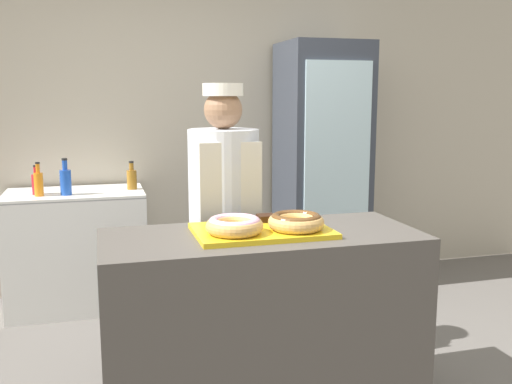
{
  "coord_description": "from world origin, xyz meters",
  "views": [
    {
      "loc": [
        -0.72,
        -2.49,
        1.54
      ],
      "look_at": [
        0.0,
        0.1,
        1.09
      ],
      "focal_mm": 40.0,
      "sensor_mm": 36.0,
      "label": 1
    }
  ],
  "objects_px": {
    "donut_chocolate_glaze": "(296,221)",
    "bottle_orange": "(39,183)",
    "baker_person": "(224,222)",
    "beverage_fridge": "(322,167)",
    "serving_tray": "(262,231)",
    "brownie_back_right": "(266,218)",
    "brownie_back_left": "(241,219)",
    "bottle_amber": "(132,178)",
    "chest_freezer": "(77,249)",
    "donut_light_glaze": "(235,225)",
    "bottle_red": "(36,183)",
    "bottle_blue": "(66,181)"
  },
  "relations": [
    {
      "from": "donut_light_glaze",
      "to": "bottle_blue",
      "type": "xyz_separation_m",
      "value": [
        -0.8,
        1.7,
        -0.01
      ]
    },
    {
      "from": "brownie_back_left",
      "to": "baker_person",
      "type": "xyz_separation_m",
      "value": [
        0.01,
        0.43,
        -0.11
      ]
    },
    {
      "from": "bottle_orange",
      "to": "bottle_blue",
      "type": "bearing_deg",
      "value": -0.79
    },
    {
      "from": "serving_tray",
      "to": "bottle_amber",
      "type": "distance_m",
      "value": 1.83
    },
    {
      "from": "serving_tray",
      "to": "bottle_amber",
      "type": "xyz_separation_m",
      "value": [
        -0.49,
        1.77,
        0.02
      ]
    },
    {
      "from": "brownie_back_left",
      "to": "bottle_red",
      "type": "distance_m",
      "value": 1.9
    },
    {
      "from": "donut_chocolate_glaze",
      "to": "bottle_red",
      "type": "xyz_separation_m",
      "value": [
        -1.29,
        1.78,
        -0.03
      ]
    },
    {
      "from": "donut_light_glaze",
      "to": "brownie_back_right",
      "type": "height_order",
      "value": "donut_light_glaze"
    },
    {
      "from": "baker_person",
      "to": "bottle_orange",
      "type": "bearing_deg",
      "value": 135.14
    },
    {
      "from": "baker_person",
      "to": "brownie_back_right",
      "type": "bearing_deg",
      "value": -74.6
    },
    {
      "from": "serving_tray",
      "to": "brownie_back_right",
      "type": "distance_m",
      "value": 0.16
    },
    {
      "from": "serving_tray",
      "to": "chest_freezer",
      "type": "relative_size",
      "value": 0.64
    },
    {
      "from": "bottle_red",
      "to": "bottle_orange",
      "type": "bearing_deg",
      "value": -73.79
    },
    {
      "from": "beverage_fridge",
      "to": "serving_tray",
      "type": "bearing_deg",
      "value": -119.92
    },
    {
      "from": "beverage_fridge",
      "to": "bottle_red",
      "type": "height_order",
      "value": "beverage_fridge"
    },
    {
      "from": "serving_tray",
      "to": "baker_person",
      "type": "distance_m",
      "value": 0.58
    },
    {
      "from": "brownie_back_left",
      "to": "bottle_orange",
      "type": "distance_m",
      "value": 1.83
    },
    {
      "from": "brownie_back_left",
      "to": "bottle_amber",
      "type": "distance_m",
      "value": 1.68
    },
    {
      "from": "chest_freezer",
      "to": "donut_chocolate_glaze",
      "type": "bearing_deg",
      "value": -60.3
    },
    {
      "from": "serving_tray",
      "to": "donut_chocolate_glaze",
      "type": "xyz_separation_m",
      "value": [
        0.15,
        -0.07,
        0.05
      ]
    },
    {
      "from": "donut_chocolate_glaze",
      "to": "bottle_orange",
      "type": "height_order",
      "value": "bottle_orange"
    },
    {
      "from": "donut_light_glaze",
      "to": "chest_freezer",
      "type": "distance_m",
      "value": 2.05
    },
    {
      "from": "serving_tray",
      "to": "chest_freezer",
      "type": "xyz_separation_m",
      "value": [
        -0.9,
        1.76,
        -0.49
      ]
    },
    {
      "from": "beverage_fridge",
      "to": "brownie_back_right",
      "type": "bearing_deg",
      "value": -120.39
    },
    {
      "from": "brownie_back_right",
      "to": "bottle_blue",
      "type": "xyz_separation_m",
      "value": [
        -1.01,
        1.49,
        0.01
      ]
    },
    {
      "from": "bottle_amber",
      "to": "brownie_back_left",
      "type": "bearing_deg",
      "value": -75.41
    },
    {
      "from": "donut_light_glaze",
      "to": "baker_person",
      "type": "bearing_deg",
      "value": 81.66
    },
    {
      "from": "serving_tray",
      "to": "beverage_fridge",
      "type": "relative_size",
      "value": 0.32
    },
    {
      "from": "baker_person",
      "to": "bottle_blue",
      "type": "xyz_separation_m",
      "value": [
        -0.89,
        1.06,
        0.12
      ]
    },
    {
      "from": "beverage_fridge",
      "to": "bottle_amber",
      "type": "distance_m",
      "value": 1.5
    },
    {
      "from": "brownie_back_left",
      "to": "baker_person",
      "type": "distance_m",
      "value": 0.44
    },
    {
      "from": "donut_light_glaze",
      "to": "bottle_blue",
      "type": "bearing_deg",
      "value": 115.18
    },
    {
      "from": "serving_tray",
      "to": "donut_chocolate_glaze",
      "type": "distance_m",
      "value": 0.17
    },
    {
      "from": "beverage_fridge",
      "to": "chest_freezer",
      "type": "distance_m",
      "value": 1.98
    },
    {
      "from": "bottle_red",
      "to": "bottle_orange",
      "type": "distance_m",
      "value": 0.08
    },
    {
      "from": "donut_chocolate_glaze",
      "to": "bottle_red",
      "type": "distance_m",
      "value": 2.2
    },
    {
      "from": "bottle_amber",
      "to": "beverage_fridge",
      "type": "bearing_deg",
      "value": -0.41
    },
    {
      "from": "baker_person",
      "to": "chest_freezer",
      "type": "relative_size",
      "value": 1.65
    },
    {
      "from": "chest_freezer",
      "to": "bottle_amber",
      "type": "xyz_separation_m",
      "value": [
        0.41,
        0.0,
        0.51
      ]
    },
    {
      "from": "baker_person",
      "to": "beverage_fridge",
      "type": "height_order",
      "value": "beverage_fridge"
    },
    {
      "from": "brownie_back_left",
      "to": "chest_freezer",
      "type": "bearing_deg",
      "value": 117.19
    },
    {
      "from": "bottle_blue",
      "to": "beverage_fridge",
      "type": "bearing_deg",
      "value": 3.52
    },
    {
      "from": "serving_tray",
      "to": "chest_freezer",
      "type": "height_order",
      "value": "serving_tray"
    },
    {
      "from": "brownie_back_left",
      "to": "chest_freezer",
      "type": "xyz_separation_m",
      "value": [
        -0.83,
        1.62,
        -0.51
      ]
    },
    {
      "from": "donut_chocolate_glaze",
      "to": "baker_person",
      "type": "relative_size",
      "value": 0.16
    },
    {
      "from": "donut_chocolate_glaze",
      "to": "bottle_amber",
      "type": "xyz_separation_m",
      "value": [
        -0.63,
        1.83,
        -0.03
      ]
    },
    {
      "from": "donut_light_glaze",
      "to": "bottle_orange",
      "type": "distance_m",
      "value": 1.96
    },
    {
      "from": "donut_light_glaze",
      "to": "serving_tray",
      "type": "bearing_deg",
      "value": 24.02
    },
    {
      "from": "serving_tray",
      "to": "beverage_fridge",
      "type": "xyz_separation_m",
      "value": [
        1.01,
        1.76,
        0.06
      ]
    },
    {
      "from": "donut_light_glaze",
      "to": "donut_chocolate_glaze",
      "type": "distance_m",
      "value": 0.29
    }
  ]
}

